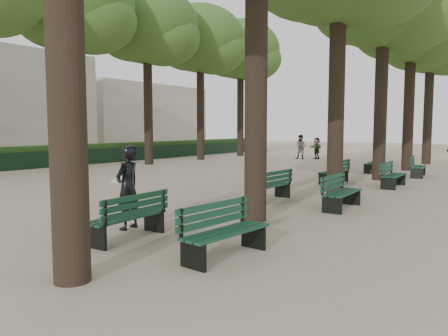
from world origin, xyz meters
The scene contains 21 objects.
ground centered at (0.00, 0.00, 0.00)m, with size 120.00×120.00×0.00m, color #BCA78E.
tree_central_4 centered at (1.50, 18.00, 7.65)m, with size 6.00×6.00×9.95m.
tree_central_5 centered at (1.50, 23.00, 7.65)m, with size 6.00×6.00×9.95m.
tree_far_2 centered at (-12.00, 8.00, 8.14)m, with size 6.00×6.00×10.45m.
tree_far_3 centered at (-12.00, 13.00, 8.14)m, with size 6.00×6.00×10.45m.
tree_far_4 centered at (-12.00, 18.00, 8.14)m, with size 6.00×6.00×10.45m.
tree_far_5 centered at (-12.00, 23.00, 8.14)m, with size 6.00×6.00×10.45m.
bench_left_0 centered at (0.37, 0.05, 0.27)m, with size 0.66×1.83×0.92m.
bench_left_1 centered at (0.37, 5.71, 0.27)m, with size 0.61×1.81×0.92m.
bench_left_2 centered at (0.37, 10.87, 0.27)m, with size 0.69×1.83×0.92m.
bench_left_3 centered at (0.37, 15.97, 0.27)m, with size 0.76×1.85×0.92m.
bench_right_0 centered at (2.63, 0.18, 0.27)m, with size 0.73×1.84×0.92m.
bench_right_1 centered at (2.63, 5.64, 0.27)m, with size 0.62×1.81×0.92m.
bench_right_2 centered at (2.63, 10.93, 0.27)m, with size 0.61×1.81×0.92m.
bench_right_3 centered at (2.63, 15.15, 0.27)m, with size 0.80×1.86×0.92m.
man_with_map centered at (-0.30, 0.69, 0.91)m, with size 0.67×0.77×1.82m.
pedestrian_a centered at (-6.53, 22.44, 0.85)m, with size 0.83×0.34×1.70m, color #262628.
pedestrian_e centered at (-5.68, 23.15, 0.76)m, with size 1.41×0.30×1.52m, color #262628.
fence centered at (-15.00, 11.00, 0.45)m, with size 0.08×42.00×0.90m, color black.
hedge centered at (-15.70, 11.00, 0.60)m, with size 1.20×42.00×1.20m, color #204618.
building_far centered at (-33.00, 30.00, 3.50)m, with size 12.00×16.00×7.00m, color #B7B2A3.
Camera 1 is at (6.75, -5.68, 2.18)m, focal length 35.00 mm.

